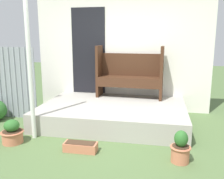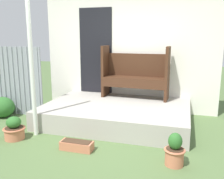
{
  "view_description": "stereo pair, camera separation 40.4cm",
  "coord_description": "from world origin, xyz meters",
  "px_view_note": "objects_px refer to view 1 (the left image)",
  "views": [
    {
      "loc": [
        0.88,
        -3.81,
        1.72
      ],
      "look_at": [
        0.05,
        0.34,
        0.82
      ],
      "focal_mm": 40.0,
      "sensor_mm": 36.0,
      "label": 1
    },
    {
      "loc": [
        1.27,
        -3.71,
        1.72
      ],
      "look_at": [
        0.05,
        0.34,
        0.82
      ],
      "focal_mm": 40.0,
      "sensor_mm": 36.0,
      "label": 2
    }
  ],
  "objects_px": {
    "bench": "(130,72)",
    "flower_pot_middle": "(180,148)",
    "support_post": "(30,69)",
    "flower_pot_left": "(12,133)",
    "planter_box_rect": "(81,147)"
  },
  "relations": [
    {
      "from": "support_post",
      "to": "flower_pot_middle",
      "type": "distance_m",
      "value": 2.65
    },
    {
      "from": "bench",
      "to": "planter_box_rect",
      "type": "distance_m",
      "value": 2.34
    },
    {
      "from": "support_post",
      "to": "flower_pot_middle",
      "type": "height_order",
      "value": "support_post"
    },
    {
      "from": "support_post",
      "to": "planter_box_rect",
      "type": "bearing_deg",
      "value": -20.13
    },
    {
      "from": "planter_box_rect",
      "to": "bench",
      "type": "bearing_deg",
      "value": 77.43
    },
    {
      "from": "bench",
      "to": "flower_pot_middle",
      "type": "bearing_deg",
      "value": -62.72
    },
    {
      "from": "support_post",
      "to": "flower_pot_left",
      "type": "xyz_separation_m",
      "value": [
        -0.24,
        -0.27,
        -1.02
      ]
    },
    {
      "from": "support_post",
      "to": "flower_pot_left",
      "type": "distance_m",
      "value": 1.08
    },
    {
      "from": "bench",
      "to": "flower_pot_middle",
      "type": "height_order",
      "value": "bench"
    },
    {
      "from": "flower_pot_left",
      "to": "flower_pot_middle",
      "type": "bearing_deg",
      "value": -2.81
    },
    {
      "from": "planter_box_rect",
      "to": "flower_pot_left",
      "type": "bearing_deg",
      "value": 176.11
    },
    {
      "from": "flower_pot_left",
      "to": "support_post",
      "type": "bearing_deg",
      "value": 47.96
    },
    {
      "from": "bench",
      "to": "flower_pot_left",
      "type": "distance_m",
      "value": 2.75
    },
    {
      "from": "bench",
      "to": "flower_pot_middle",
      "type": "relative_size",
      "value": 3.21
    },
    {
      "from": "flower_pot_middle",
      "to": "planter_box_rect",
      "type": "bearing_deg",
      "value": 178.07
    }
  ]
}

